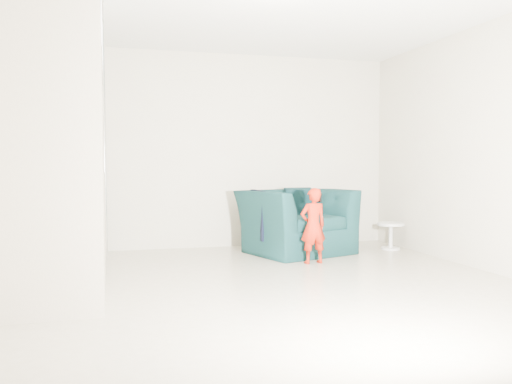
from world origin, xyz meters
TOP-DOWN VIEW (x-y plane):
  - floor at (0.00, 0.00)m, footprint 5.50×5.50m
  - back_wall at (0.00, 2.75)m, footprint 5.00×0.00m
  - front_wall at (0.00, -2.75)m, footprint 5.00×0.00m
  - right_wall at (2.50, 0.00)m, footprint 0.00×5.50m
  - armchair at (0.91, 1.98)m, footprint 1.56×1.46m
  - toddler at (0.85, 1.21)m, footprint 0.34×0.25m
  - side_table at (2.25, 1.92)m, footprint 0.37×0.37m
  - staircase at (-2.00, 0.55)m, footprint 1.02×3.03m
  - cushion at (1.03, 2.28)m, footprint 0.39×0.18m
  - throw at (0.38, 1.95)m, footprint 0.06×0.55m
  - phone at (0.92, 1.20)m, footprint 0.04×0.05m

SIDE VIEW (x-z plane):
  - floor at x=0.00m, z-range 0.00..0.00m
  - side_table at x=2.25m, z-range 0.06..0.43m
  - armchair at x=0.91m, z-range 0.00..0.83m
  - toddler at x=0.85m, z-range 0.00..0.89m
  - throw at x=0.38m, z-range 0.21..0.83m
  - cushion at x=1.03m, z-range 0.46..0.84m
  - phone at x=0.92m, z-range 0.72..0.82m
  - staircase at x=-2.00m, z-range -0.86..2.76m
  - right_wall at x=2.50m, z-range -1.40..4.10m
  - back_wall at x=0.00m, z-range -1.15..3.85m
  - front_wall at x=0.00m, z-range -1.15..3.85m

